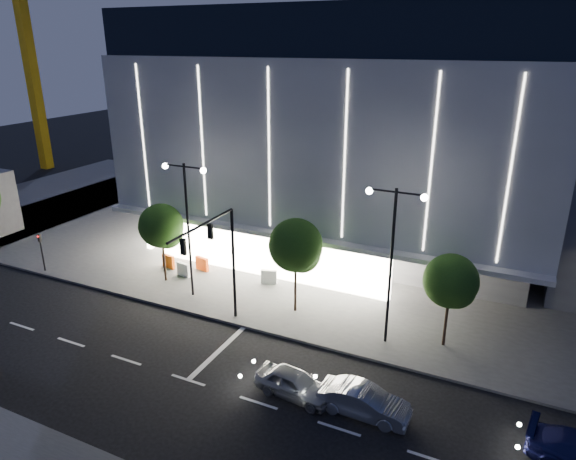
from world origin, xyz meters
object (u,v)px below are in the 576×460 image
at_px(tower_crane, 26,0).
at_px(car_lead, 295,383).
at_px(ped_signal_far, 41,249).
at_px(barrier_d, 269,277).
at_px(barrier_a, 168,261).
at_px(street_lamp_east, 392,245).
at_px(tree_mid, 296,248).
at_px(tree_right, 451,284).
at_px(barrier_c, 202,264).
at_px(street_lamp_west, 187,211).
at_px(barrier_b, 183,270).
at_px(traffic_mast, 219,250).
at_px(car_second, 364,401).
at_px(tree_left, 162,228).

distance_m(tower_crane, car_lead, 59.31).
relative_size(ped_signal_far, tower_crane, 0.09).
distance_m(ped_signal_far, barrier_d, 16.65).
bearing_deg(barrier_a, street_lamp_east, 2.03).
distance_m(tree_mid, barrier_d, 5.56).
xyz_separation_m(tree_right, barrier_c, (-17.68, 2.49, -3.23)).
distance_m(tower_crane, tree_right, 60.22).
xyz_separation_m(ped_signal_far, tree_right, (28.03, 2.52, 2.00)).
bearing_deg(street_lamp_west, barrier_b, 137.23).
bearing_deg(barrier_b, traffic_mast, -26.55).
xyz_separation_m(tree_right, car_second, (-2.37, -7.15, -3.19)).
bearing_deg(tree_right, ped_signal_far, -174.86).
relative_size(tree_right, barrier_a, 5.01).
distance_m(street_lamp_west, ped_signal_far, 12.76).
bearing_deg(ped_signal_far, street_lamp_west, 7.13).
bearing_deg(barrier_a, traffic_mast, -22.56).
bearing_deg(tower_crane, traffic_mast, -30.47).
xyz_separation_m(car_second, barrier_d, (-9.87, 9.77, -0.04)).
distance_m(car_second, barrier_b, 17.92).
bearing_deg(ped_signal_far, car_lead, -12.09).
bearing_deg(barrier_a, barrier_d, 17.28).
relative_size(car_lead, car_second, 0.94).
bearing_deg(tree_right, barrier_c, 171.99).
relative_size(street_lamp_west, barrier_b, 8.18).
xyz_separation_m(car_second, barrier_c, (-15.31, 9.64, -0.04)).
xyz_separation_m(tree_left, barrier_c, (1.32, 2.49, -3.38)).
relative_size(car_second, barrier_a, 3.81).
xyz_separation_m(traffic_mast, tree_mid, (3.03, 3.68, -0.69)).
relative_size(barrier_a, barrier_b, 1.00).
distance_m(street_lamp_west, tree_right, 16.19).
relative_size(car_second, barrier_b, 3.81).
bearing_deg(tree_left, traffic_mast, -27.84).
xyz_separation_m(tower_crane, barrier_c, (36.27, -18.49, -19.86)).
height_order(ped_signal_far, barrier_b, ped_signal_far).
relative_size(barrier_b, barrier_c, 1.00).
bearing_deg(car_lead, barrier_c, 57.23).
distance_m(street_lamp_east, car_lead, 8.64).
relative_size(tree_left, barrier_a, 5.20).
xyz_separation_m(tower_crane, barrier_a, (33.78, -19.19, -19.86)).
xyz_separation_m(traffic_mast, ped_signal_far, (-16.00, 1.16, -3.14)).
xyz_separation_m(tree_right, barrier_a, (-20.17, 1.79, -3.23)).
height_order(street_lamp_east, tree_left, street_lamp_east).
bearing_deg(tower_crane, barrier_d, -23.76).
xyz_separation_m(traffic_mast, barrier_d, (-0.21, 6.30, -4.38)).
relative_size(street_lamp_east, tree_right, 1.63).
relative_size(traffic_mast, street_lamp_west, 0.79).
relative_size(tree_left, car_lead, 1.45).
distance_m(tower_crane, barrier_a, 43.63).
xyz_separation_m(tree_left, tree_mid, (10.00, 0.00, 0.30)).
distance_m(traffic_mast, tree_right, 12.63).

